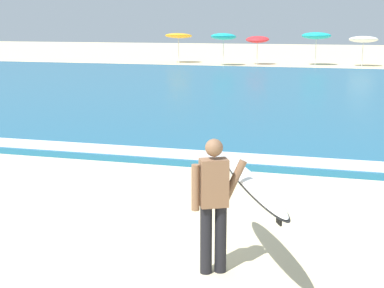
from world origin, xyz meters
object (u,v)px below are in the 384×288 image
at_px(beach_umbrella_4, 363,39).
at_px(beach_umbrella_2, 257,39).
at_px(surfer_with_board, 232,193).
at_px(beach_umbrella_1, 224,37).
at_px(beach_umbrella_0, 179,36).
at_px(beach_umbrella_3, 316,36).

bearing_deg(beach_umbrella_4, beach_umbrella_2, -177.02).
distance_m(surfer_with_board, beach_umbrella_4, 37.11).
bearing_deg(beach_umbrella_1, beach_umbrella_0, 154.95).
xyz_separation_m(beach_umbrella_2, beach_umbrella_3, (4.28, 0.67, 0.29)).
height_order(beach_umbrella_0, beach_umbrella_4, beach_umbrella_0).
bearing_deg(beach_umbrella_2, beach_umbrella_3, 8.93).
bearing_deg(beach_umbrella_1, beach_umbrella_3, 18.79).
distance_m(surfer_with_board, beach_umbrella_0, 39.01).
bearing_deg(beach_umbrella_2, beach_umbrella_0, 176.88).
bearing_deg(beach_umbrella_0, beach_umbrella_4, 0.22).
bearing_deg(surfer_with_board, beach_umbrella_4, 87.44).
relative_size(beach_umbrella_3, beach_umbrella_4, 1.09).
height_order(surfer_with_board, beach_umbrella_0, beach_umbrella_0).
relative_size(beach_umbrella_0, beach_umbrella_2, 1.08).
height_order(beach_umbrella_0, beach_umbrella_1, beach_umbrella_1).
distance_m(beach_umbrella_0, beach_umbrella_1, 4.48).
height_order(beach_umbrella_0, beach_umbrella_2, beach_umbrella_0).
height_order(surfer_with_board, beach_umbrella_4, beach_umbrella_4).
relative_size(surfer_with_board, beach_umbrella_1, 0.97).
xyz_separation_m(beach_umbrella_0, beach_umbrella_4, (13.95, 0.05, -0.18)).
bearing_deg(surfer_with_board, beach_umbrella_0, 108.38).
distance_m(beach_umbrella_0, beach_umbrella_3, 10.60).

